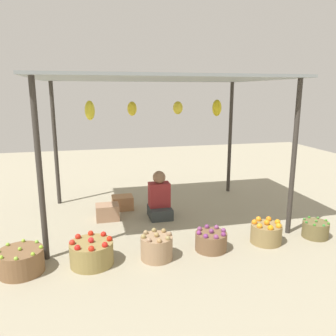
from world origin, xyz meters
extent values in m
plane|color=#9F977E|center=(0.00, 0.00, 0.00)|extent=(14.00, 14.00, 0.00)
cylinder|color=#38332D|center=(-1.69, -1.10, 1.11)|extent=(0.07, 0.07, 2.22)
cylinder|color=#38332D|center=(1.69, -1.10, 1.11)|extent=(0.07, 0.07, 2.22)
cylinder|color=#38332D|center=(-1.69, 1.10, 1.11)|extent=(0.07, 0.07, 2.22)
cylinder|color=#38332D|center=(1.69, 1.10, 1.11)|extent=(0.07, 0.07, 2.22)
cube|color=gray|center=(0.00, 0.00, 2.24)|extent=(3.68, 2.49, 0.04)
ellipsoid|color=yellow|center=(-1.07, -0.08, 1.77)|extent=(0.15, 0.15, 0.28)
ellipsoid|color=gold|center=(-0.40, 0.29, 1.77)|extent=(0.15, 0.15, 0.23)
ellipsoid|color=yellow|center=(0.40, 0.39, 1.77)|extent=(0.17, 0.17, 0.22)
ellipsoid|color=yellow|center=(1.03, 0.21, 1.77)|extent=(0.15, 0.15, 0.28)
cube|color=#333A3B|center=(-0.02, -0.05, 0.09)|extent=(0.36, 0.44, 0.18)
cube|color=maroon|center=(-0.02, 0.00, 0.38)|extent=(0.34, 0.22, 0.40)
sphere|color=#8A664B|center=(-0.02, 0.00, 0.67)|extent=(0.21, 0.21, 0.21)
cylinder|color=brown|center=(-1.94, -1.37, 0.14)|extent=(0.51, 0.51, 0.28)
sphere|color=#8CBC38|center=(-1.94, -1.37, 0.29)|extent=(0.04, 0.04, 0.04)
sphere|color=#91CA2F|center=(-1.71, -1.37, 0.29)|extent=(0.04, 0.04, 0.04)
sphere|color=#82C43F|center=(-1.78, -1.21, 0.29)|extent=(0.04, 0.04, 0.04)
sphere|color=#93BE38|center=(-1.94, -1.15, 0.29)|extent=(0.04, 0.04, 0.04)
sphere|color=#89BE3A|center=(-2.10, -1.21, 0.29)|extent=(0.04, 0.04, 0.04)
sphere|color=#94C534|center=(-2.10, -1.53, 0.29)|extent=(0.04, 0.04, 0.04)
sphere|color=#8DC03C|center=(-1.94, -1.60, 0.29)|extent=(0.04, 0.04, 0.04)
sphere|color=#90BF30|center=(-1.78, -1.53, 0.29)|extent=(0.04, 0.04, 0.04)
cylinder|color=olive|center=(-1.14, -1.37, 0.14)|extent=(0.52, 0.52, 0.28)
sphere|color=red|center=(-1.14, -1.37, 0.31)|extent=(0.07, 0.07, 0.07)
sphere|color=red|center=(-0.93, -1.37, 0.30)|extent=(0.07, 0.07, 0.07)
sphere|color=red|center=(-0.99, -1.21, 0.30)|extent=(0.07, 0.07, 0.07)
sphere|color=red|center=(-1.14, -1.15, 0.30)|extent=(0.07, 0.07, 0.07)
sphere|color=red|center=(-1.30, -1.21, 0.30)|extent=(0.07, 0.07, 0.07)
sphere|color=red|center=(-1.36, -1.37, 0.30)|extent=(0.07, 0.07, 0.07)
sphere|color=red|center=(-1.30, -1.52, 0.30)|extent=(0.07, 0.07, 0.07)
sphere|color=red|center=(-1.14, -1.59, 0.30)|extent=(0.07, 0.07, 0.07)
sphere|color=red|center=(-0.99, -1.52, 0.30)|extent=(0.07, 0.07, 0.07)
cylinder|color=#9E7D5C|center=(-0.36, -1.41, 0.15)|extent=(0.40, 0.40, 0.29)
sphere|color=#9C7F4C|center=(-0.36, -1.41, 0.32)|extent=(0.06, 0.06, 0.06)
sphere|color=#987757|center=(-0.19, -1.41, 0.31)|extent=(0.06, 0.06, 0.06)
sphere|color=#9C804D|center=(-0.24, -1.30, 0.31)|extent=(0.06, 0.06, 0.06)
sphere|color=#95834F|center=(-0.36, -1.25, 0.31)|extent=(0.06, 0.06, 0.06)
sphere|color=#A0865D|center=(-0.47, -1.30, 0.31)|extent=(0.06, 0.06, 0.06)
sphere|color=#97834D|center=(-0.52, -1.41, 0.31)|extent=(0.06, 0.06, 0.06)
sphere|color=#A17C60|center=(-0.47, -1.53, 0.31)|extent=(0.06, 0.06, 0.06)
sphere|color=#A37B4D|center=(-0.36, -1.58, 0.31)|extent=(0.06, 0.06, 0.06)
sphere|color=#94824F|center=(-0.24, -1.53, 0.31)|extent=(0.06, 0.06, 0.06)
cylinder|color=brown|center=(0.39, -1.35, 0.12)|extent=(0.42, 0.42, 0.24)
sphere|color=#75336E|center=(0.39, -1.35, 0.26)|extent=(0.06, 0.06, 0.06)
sphere|color=#7E3C76|center=(0.56, -1.35, 0.25)|extent=(0.06, 0.06, 0.06)
sphere|color=#834177|center=(0.51, -1.23, 0.25)|extent=(0.06, 0.06, 0.06)
sphere|color=#75336E|center=(0.39, -1.18, 0.25)|extent=(0.06, 0.06, 0.06)
sphere|color=#813F6D|center=(0.27, -1.23, 0.25)|extent=(0.06, 0.06, 0.06)
sphere|color=#863378|center=(0.22, -1.35, 0.25)|extent=(0.06, 0.06, 0.06)
sphere|color=#763179|center=(0.27, -1.47, 0.25)|extent=(0.06, 0.06, 0.06)
sphere|color=#833D72|center=(0.39, -1.52, 0.25)|extent=(0.06, 0.06, 0.06)
sphere|color=#782F6B|center=(0.51, -1.47, 0.25)|extent=(0.06, 0.06, 0.06)
cylinder|color=olive|center=(1.20, -1.32, 0.13)|extent=(0.42, 0.42, 0.26)
sphere|color=orange|center=(1.20, -1.32, 0.29)|extent=(0.08, 0.08, 0.08)
sphere|color=orange|center=(1.37, -1.32, 0.29)|extent=(0.08, 0.08, 0.08)
sphere|color=orange|center=(1.31, -1.19, 0.29)|extent=(0.08, 0.08, 0.08)
sphere|color=orange|center=(1.17, -1.16, 0.29)|extent=(0.08, 0.08, 0.08)
sphere|color=orange|center=(1.06, -1.25, 0.29)|extent=(0.08, 0.08, 0.08)
sphere|color=orange|center=(1.06, -1.39, 0.29)|extent=(0.08, 0.08, 0.08)
sphere|color=orange|center=(1.17, -1.48, 0.29)|extent=(0.08, 0.08, 0.08)
sphere|color=orange|center=(1.31, -1.45, 0.29)|extent=(0.08, 0.08, 0.08)
cylinder|color=brown|center=(1.98, -1.33, 0.11)|extent=(0.36, 0.36, 0.23)
sphere|color=#418A2E|center=(1.98, -1.33, 0.24)|extent=(0.04, 0.04, 0.04)
sphere|color=#3F9029|center=(2.14, -1.33, 0.24)|extent=(0.04, 0.04, 0.04)
sphere|color=#418533|center=(2.10, -1.21, 0.24)|extent=(0.04, 0.04, 0.04)
sphere|color=#38892B|center=(1.98, -1.17, 0.24)|extent=(0.04, 0.04, 0.04)
sphere|color=#418634|center=(1.87, -1.21, 0.24)|extent=(0.04, 0.04, 0.04)
sphere|color=#2F7F2A|center=(1.82, -1.33, 0.24)|extent=(0.04, 0.04, 0.04)
sphere|color=#368824|center=(1.87, -1.44, 0.24)|extent=(0.04, 0.04, 0.04)
sphere|color=#2F8D36|center=(1.98, -1.48, 0.24)|extent=(0.04, 0.04, 0.04)
sphere|color=#3B8024|center=(2.10, -1.44, 0.24)|extent=(0.04, 0.04, 0.04)
cube|color=#AB7950|center=(-0.58, 0.50, 0.12)|extent=(0.36, 0.29, 0.24)
cube|color=#9F785A|center=(-0.87, 0.05, 0.13)|extent=(0.37, 0.29, 0.26)
camera|label=1|loc=(-1.12, -5.19, 2.04)|focal=35.91mm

